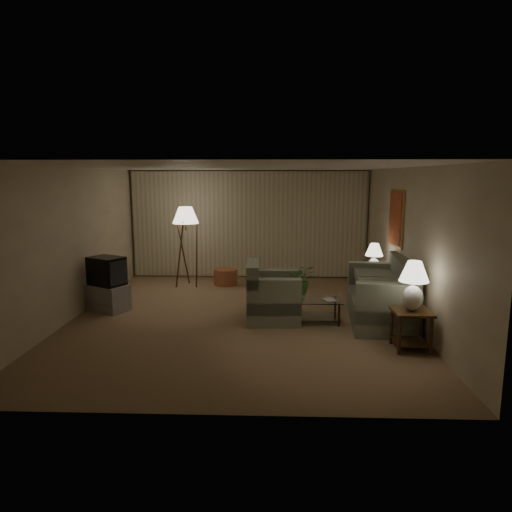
{
  "coord_description": "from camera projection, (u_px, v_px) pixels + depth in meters",
  "views": [
    {
      "loc": [
        0.59,
        -8.03,
        2.53
      ],
      "look_at": [
        0.28,
        0.6,
        1.03
      ],
      "focal_mm": 32.0,
      "sensor_mm": 36.0,
      "label": 1
    }
  ],
  "objects": [
    {
      "name": "coffee_table",
      "position": [
        309.0,
        307.0,
        8.02
      ],
      "size": [
        1.11,
        0.61,
        0.41
      ],
      "color": "silver",
      "rests_on": "ground"
    },
    {
      "name": "side_table_far",
      "position": [
        373.0,
        283.0,
        9.28
      ],
      "size": [
        0.49,
        0.41,
        0.6
      ],
      "color": "#3B2510",
      "rests_on": "ground"
    },
    {
      "name": "ground",
      "position": [
        239.0,
        317.0,
        8.36
      ],
      "size": [
        7.0,
        7.0,
        0.0
      ],
      "primitive_type": "plane",
      "color": "#A37B5A",
      "rests_on": "ground"
    },
    {
      "name": "floor_lamp",
      "position": [
        186.0,
        245.0,
        10.56
      ],
      "size": [
        0.6,
        0.6,
        1.86
      ],
      "color": "#3B2510",
      "rests_on": "ground"
    },
    {
      "name": "side_table_near",
      "position": [
        411.0,
        323.0,
        6.72
      ],
      "size": [
        0.54,
        0.54,
        0.6
      ],
      "color": "#3B2510",
      "rests_on": "ground"
    },
    {
      "name": "sofa",
      "position": [
        380.0,
        297.0,
        8.05
      ],
      "size": [
        2.18,
        1.39,
        0.88
      ],
      "rotation": [
        0.0,
        0.0,
        -1.67
      ],
      "color": "gray",
      "rests_on": "ground"
    },
    {
      "name": "ottoman",
      "position": [
        226.0,
        277.0,
        10.85
      ],
      "size": [
        0.64,
        0.64,
        0.37
      ],
      "primitive_type": "cylinder",
      "rotation": [
        0.0,
        0.0,
        0.15
      ],
      "color": "#B1613B",
      "rests_on": "ground"
    },
    {
      "name": "armchair",
      "position": [
        273.0,
        297.0,
        8.13
      ],
      "size": [
        1.04,
        0.99,
        0.83
      ],
      "rotation": [
        0.0,
        0.0,
        1.6
      ],
      "color": "gray",
      "rests_on": "ground"
    },
    {
      "name": "flowers",
      "position": [
        301.0,
        275.0,
        7.93
      ],
      "size": [
        0.47,
        0.4,
        0.52
      ],
      "primitive_type": "imported",
      "rotation": [
        0.0,
        0.0,
        -0.0
      ],
      "color": "#447B36",
      "rests_on": "vase"
    },
    {
      "name": "vase",
      "position": [
        301.0,
        294.0,
        7.99
      ],
      "size": [
        0.21,
        0.21,
        0.17
      ],
      "primitive_type": "imported",
      "rotation": [
        0.0,
        0.0,
        -0.36
      ],
      "color": "white",
      "rests_on": "coffee_table"
    },
    {
      "name": "table_lamp_near",
      "position": [
        414.0,
        281.0,
        6.62
      ],
      "size": [
        0.43,
        0.43,
        0.74
      ],
      "color": "white",
      "rests_on": "side_table_near"
    },
    {
      "name": "tv_cabinet",
      "position": [
        108.0,
        297.0,
        8.75
      ],
      "size": [
        1.17,
        1.12,
        0.5
      ],
      "primitive_type": "cube",
      "rotation": [
        0.0,
        0.0,
        -0.5
      ],
      "color": "#979799",
      "rests_on": "ground"
    },
    {
      "name": "book",
      "position": [
        325.0,
        300.0,
        7.89
      ],
      "size": [
        0.26,
        0.3,
        0.02
      ],
      "primitive_type": "imported",
      "rotation": [
        0.0,
        0.0,
        0.35
      ],
      "color": "olive",
      "rests_on": "coffee_table"
    },
    {
      "name": "table_lamp_far",
      "position": [
        374.0,
        256.0,
        9.19
      ],
      "size": [
        0.36,
        0.36,
        0.62
      ],
      "color": "white",
      "rests_on": "side_table_far"
    },
    {
      "name": "room_shell",
      "position": [
        245.0,
        215.0,
        9.54
      ],
      "size": [
        6.04,
        7.02,
        2.72
      ],
      "color": "beige",
      "rests_on": "ground"
    },
    {
      "name": "crt_tv",
      "position": [
        107.0,
        271.0,
        8.66
      ],
      "size": [
        1.01,
        0.98,
        0.54
      ],
      "primitive_type": "cube",
      "rotation": [
        0.0,
        0.0,
        -0.5
      ],
      "color": "black",
      "rests_on": "tv_cabinet"
    }
  ]
}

